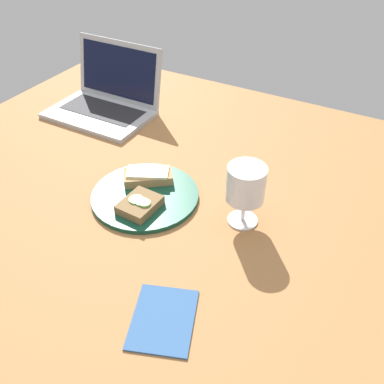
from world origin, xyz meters
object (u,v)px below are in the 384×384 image
Objects in this scene: sandwich_with_cucumber at (140,205)px; laptop at (106,99)px; sandwich_with_cheese at (148,176)px; napkin at (163,319)px; wine_glass at (246,185)px; plate at (145,195)px.

sandwich_with_cucumber is 52.06cm from laptop.
sandwich_with_cheese is 40.64cm from napkin.
napkin is at bearing -47.79° from sandwich_with_cucumber.
wine_glass reaches higher than sandwich_with_cucumber.
sandwich_with_cheese is 0.90× the size of wine_glass.
plate is 35.31cm from napkin.
plate is 5.78cm from sandwich_with_cheese.
laptop is at bearing 155.51° from wine_glass.
laptop is at bearing 136.26° from sandwich_with_cucumber.
sandwich_with_cucumber is at bearing -158.04° from wine_glass.
napkin is at bearing -45.22° from laptop.
plate is at bearing 113.69° from sandwich_with_cucumber.
wine_glass is 0.46× the size of laptop.
plate is at bearing -41.18° from laptop.
sandwich_with_cheese is at bearing 113.57° from sandwich_with_cucumber.
wine_glass is (26.31, -1.16, 7.60)cm from sandwich_with_cheese.
sandwich_with_cheese is at bearing -38.01° from laptop.
laptop is (-59.53, 27.12, -5.90)cm from wine_glass.
wine_glass is (24.14, 3.84, 9.54)cm from plate.
napkin is at bearing -93.19° from wine_glass.
sandwich_with_cheese is at bearing 127.28° from napkin.
sandwich_with_cucumber reaches higher than napkin.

